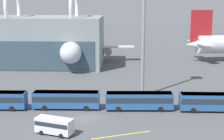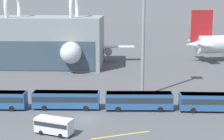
{
  "view_description": "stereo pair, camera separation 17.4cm",
  "coord_description": "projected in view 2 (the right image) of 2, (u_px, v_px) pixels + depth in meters",
  "views": [
    {
      "loc": [
        6.5,
        -54.47,
        19.73
      ],
      "look_at": [
        3.65,
        20.7,
        4.0
      ],
      "focal_mm": 55.0,
      "sensor_mm": 36.0,
      "label": 1
    },
    {
      "loc": [
        6.68,
        -54.46,
        19.73
      ],
      "look_at": [
        3.65,
        20.7,
        4.0
      ],
      "focal_mm": 55.0,
      "sensor_mm": 36.0,
      "label": 2
    }
  ],
  "objects": [
    {
      "name": "airliner_at_gate_far",
      "position": [
        75.0,
        44.0,
        107.68
      ],
      "size": [
        37.72,
        40.08,
        14.85
      ],
      "rotation": [
        0.0,
        0.0,
        -1.49
      ],
      "color": "silver",
      "rests_on": "ground_plane"
    },
    {
      "name": "lane_stripe_0",
      "position": [
        208.0,
        107.0,
        63.27
      ],
      "size": [
        6.54,
        2.38,
        0.01
      ],
      "primitive_type": "cube",
      "rotation": [
        0.0,
        0.0,
        0.32
      ],
      "color": "yellow",
      "rests_on": "ground_plane"
    },
    {
      "name": "shuttle_bus_3",
      "position": [
        214.0,
        101.0,
        60.74
      ],
      "size": [
        12.04,
        2.68,
        3.22
      ],
      "rotation": [
        0.0,
        0.0,
        0.0
      ],
      "color": "#285693",
      "rests_on": "ground_plane"
    },
    {
      "name": "ground_plane",
      "position": [
        85.0,
        118.0,
        57.57
      ],
      "size": [
        440.0,
        440.0,
        0.0
      ],
      "primitive_type": "plane",
      "color": "#515459"
    },
    {
      "name": "service_van_foreground",
      "position": [
        54.0,
        125.0,
        50.56
      ],
      "size": [
        6.03,
        3.8,
        2.48
      ],
      "rotation": [
        0.0,
        0.0,
        -0.34
      ],
      "color": "silver",
      "rests_on": "ground_plane"
    },
    {
      "name": "shuttle_bus_2",
      "position": [
        139.0,
        100.0,
        61.5
      ],
      "size": [
        12.12,
        3.0,
        3.22
      ],
      "rotation": [
        0.0,
        0.0,
        0.03
      ],
      "color": "#285693",
      "rests_on": "ground_plane"
    },
    {
      "name": "shuttle_bus_1",
      "position": [
        66.0,
        99.0,
        62.14
      ],
      "size": [
        12.08,
        2.78,
        3.22
      ],
      "rotation": [
        0.0,
        0.0,
        0.01
      ],
      "color": "#285693",
      "rests_on": "ground_plane"
    },
    {
      "name": "lane_stripe_4",
      "position": [
        121.0,
        135.0,
        50.51
      ],
      "size": [
        8.74,
        3.6,
        0.01
      ],
      "primitive_type": "cube",
      "rotation": [
        0.0,
        0.0,
        0.37
      ],
      "color": "yellow",
      "rests_on": "ground_plane"
    },
    {
      "name": "floodlight_mast",
      "position": [
        144.0,
        5.0,
        67.16
      ],
      "size": [
        2.54,
        2.54,
        30.19
      ],
      "color": "gray",
      "rests_on": "ground_plane"
    }
  ]
}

